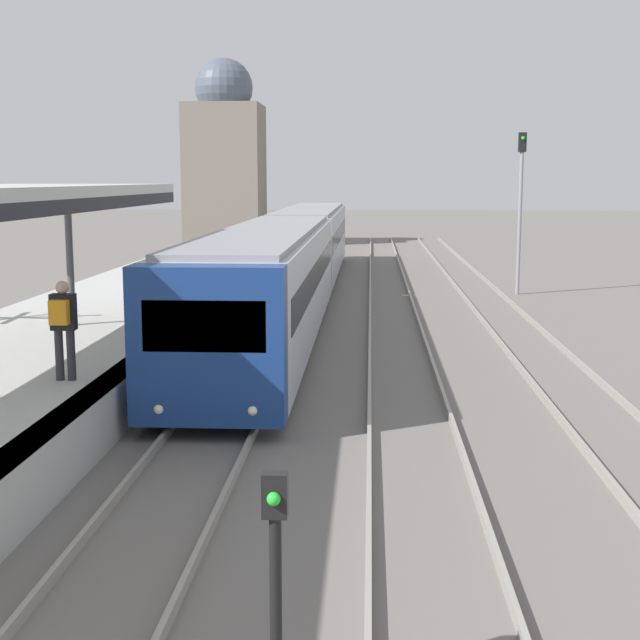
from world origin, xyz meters
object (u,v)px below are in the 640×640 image
at_px(signal_mast_far, 521,195).
at_px(train_near, 295,254).
at_px(signal_post_near, 275,566).
at_px(person_on_platform, 63,322).

bearing_deg(signal_mast_far, train_near, -162.98).
bearing_deg(signal_post_near, train_near, 94.50).
bearing_deg(person_on_platform, train_near, 81.66).
height_order(train_near, signal_post_near, train_near).
xyz_separation_m(signal_post_near, signal_mast_far, (6.19, 26.62, 2.42)).
height_order(person_on_platform, signal_post_near, person_on_platform).
xyz_separation_m(person_on_platform, signal_mast_far, (10.52, 19.00, 1.73)).
height_order(person_on_platform, signal_mast_far, signal_mast_far).
relative_size(person_on_platform, signal_post_near, 0.83).
xyz_separation_m(train_near, signal_mast_far, (8.09, 2.48, 1.98)).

